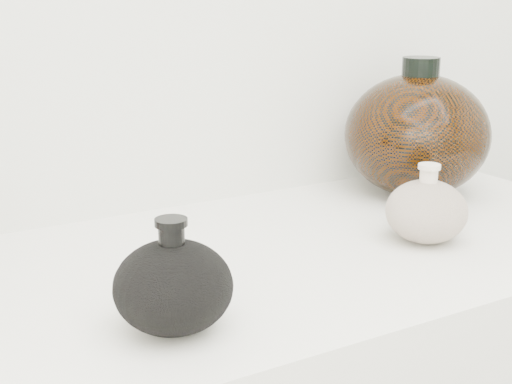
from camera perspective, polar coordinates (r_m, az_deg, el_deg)
black_gourd_vase at (r=0.71m, az=-6.64°, el=-7.47°), size 0.13×0.13×0.12m
cream_gourd_vase at (r=0.98m, az=13.47°, el=-1.46°), size 0.12×0.12×0.11m
right_round_pot at (r=1.19m, az=12.73°, el=4.52°), size 0.26×0.26×0.22m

